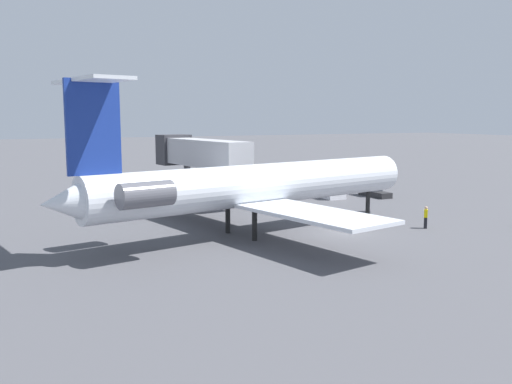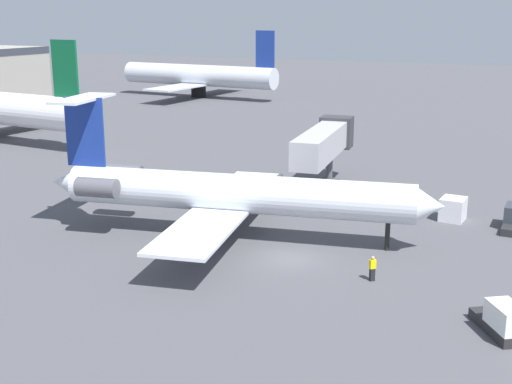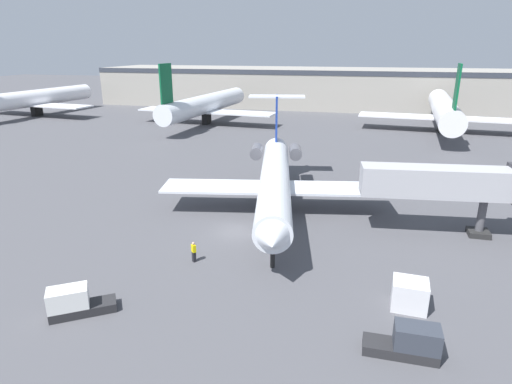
% 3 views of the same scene
% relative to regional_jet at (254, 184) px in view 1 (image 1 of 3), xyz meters
% --- Properties ---
extents(ground_plane, '(400.00, 400.00, 0.10)m').
position_rel_regional_jet_xyz_m(ground_plane, '(-2.21, -6.21, -3.69)').
color(ground_plane, '#4C4C51').
extents(regional_jet, '(23.50, 30.82, 10.52)m').
position_rel_regional_jet_xyz_m(regional_jet, '(0.00, 0.00, 0.00)').
color(regional_jet, silver).
rests_on(regional_jet, ground_plane).
extents(jet_bridge, '(15.33, 4.70, 6.51)m').
position_rel_regional_jet_xyz_m(jet_bridge, '(16.98, -1.92, 1.16)').
color(jet_bridge, '#ADADB2').
rests_on(jet_bridge, ground_plane).
extents(ground_crew_marshaller, '(0.47, 0.47, 1.69)m').
position_rel_regional_jet_xyz_m(ground_crew_marshaller, '(-3.84, -12.60, -2.79)').
color(ground_crew_marshaller, black).
rests_on(ground_crew_marshaller, ground_plane).
extents(baggage_tug_lead, '(4.01, 1.42, 1.90)m').
position_rel_regional_jet_xyz_m(baggage_tug_lead, '(11.69, -19.87, -2.81)').
color(baggage_tug_lead, '#262628').
rests_on(baggage_tug_lead, ground_plane).
extents(cargo_container_uld, '(2.32, 2.05, 1.92)m').
position_rel_regional_jet_xyz_m(cargo_container_uld, '(12.07, -15.05, -2.68)').
color(cargo_container_uld, silver).
rests_on(cargo_container_uld, ground_plane).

